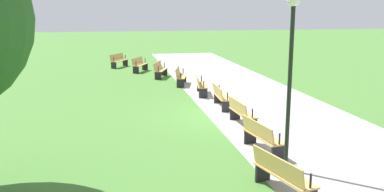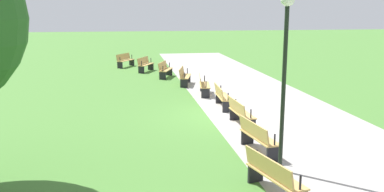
{
  "view_description": "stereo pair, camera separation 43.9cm",
  "coord_description": "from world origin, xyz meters",
  "views": [
    {
      "loc": [
        14.19,
        -4.23,
        3.84
      ],
      "look_at": [
        -0.0,
        -1.52,
        0.8
      ],
      "focal_mm": 38.73,
      "sensor_mm": 36.0,
      "label": 1
    },
    {
      "loc": [
        14.26,
        -3.79,
        3.84
      ],
      "look_at": [
        -0.0,
        -1.52,
        0.8
      ],
      "focal_mm": 38.73,
      "sensor_mm": 36.0,
      "label": 2
    }
  ],
  "objects": [
    {
      "name": "bench_1",
      "position": [
        -11.6,
        -2.64,
        0.47
      ],
      "size": [
        1.72,
        1.14,
        0.89
      ],
      "rotation": [
        0.0,
        0.0,
        -0.44
      ],
      "color": "tan",
      "rests_on": "ground"
    },
    {
      "name": "bench_4",
      "position": [
        -3.98,
        -0.36,
        0.47
      ],
      "size": [
        1.73,
        0.71,
        0.89
      ],
      "rotation": [
        0.0,
        0.0,
        -0.15
      ],
      "color": "tan",
      "rests_on": "ground"
    },
    {
      "name": "path_paving",
      "position": [
        0.0,
        1.75,
        0.0
      ],
      "size": [
        43.87,
        5.32,
        0.01
      ],
      "primitive_type": "cube",
      "color": "#A39E99",
      "rests_on": "ground"
    },
    {
      "name": "lamp_post",
      "position": [
        5.27,
        -0.2,
        2.91
      ],
      "size": [
        0.32,
        0.32,
        4.21
      ],
      "color": "black",
      "rests_on": "ground"
    },
    {
      "name": "ground_plane",
      "position": [
        0.0,
        0.0,
        0.0
      ],
      "size": [
        120.0,
        120.0,
        0.0
      ],
      "primitive_type": "plane",
      "color": "#477A33"
    },
    {
      "name": "bench_6",
      "position": [
        1.33,
        -0.1,
        0.47
      ],
      "size": [
        1.7,
        0.55,
        0.89
      ],
      "rotation": [
        0.0,
        0.0,
        0.05
      ],
      "color": "tan",
      "rests_on": "ground"
    },
    {
      "name": "bench_7",
      "position": [
        3.98,
        -0.36,
        0.47
      ],
      "size": [
        1.73,
        0.71,
        0.89
      ],
      "rotation": [
        0.0,
        0.0,
        0.15
      ],
      "color": "tan",
      "rests_on": "ground"
    },
    {
      "name": "bench_2",
      "position": [
        -9.14,
        -1.63,
        0.47
      ],
      "size": [
        1.74,
        1.01,
        0.89
      ],
      "rotation": [
        0.0,
        0.0,
        -0.34
      ],
      "color": "tan",
      "rests_on": "ground"
    },
    {
      "name": "bench_3",
      "position": [
        -6.59,
        -0.87,
        0.47
      ],
      "size": [
        1.74,
        0.86,
        0.89
      ],
      "rotation": [
        0.0,
        0.0,
        -0.24
      ],
      "color": "tan",
      "rests_on": "ground"
    },
    {
      "name": "bench_0",
      "position": [
        -13.95,
        -3.88,
        0.47
      ],
      "size": [
        1.68,
        1.26,
        0.89
      ],
      "rotation": [
        0.0,
        0.0,
        -0.54
      ],
      "color": "tan",
      "rests_on": "ground"
    },
    {
      "name": "bench_5",
      "position": [
        -1.33,
        -0.1,
        0.47
      ],
      "size": [
        1.7,
        0.55,
        0.89
      ],
      "rotation": [
        0.0,
        0.0,
        -0.05
      ],
      "color": "tan",
      "rests_on": "ground"
    },
    {
      "name": "bench_8",
      "position": [
        6.59,
        -0.87,
        0.47
      ],
      "size": [
        1.74,
        0.86,
        0.89
      ],
      "rotation": [
        0.0,
        0.0,
        0.24
      ],
      "color": "tan",
      "rests_on": "ground"
    }
  ]
}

